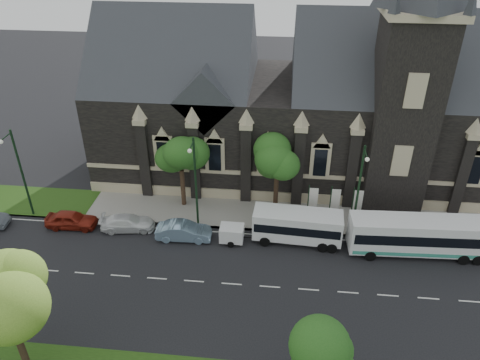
# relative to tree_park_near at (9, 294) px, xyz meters

# --- Properties ---
(ground) EXTENTS (160.00, 160.00, 0.00)m
(ground) POSITION_rel_tree_park_near_xyz_m (11.77, 8.77, -6.42)
(ground) COLOR black
(ground) RESTS_ON ground
(sidewalk) EXTENTS (80.00, 5.00, 0.15)m
(sidewalk) POSITION_rel_tree_park_near_xyz_m (11.77, 18.27, -6.34)
(sidewalk) COLOR gray
(sidewalk) RESTS_ON ground
(museum) EXTENTS (40.00, 17.70, 29.90)m
(museum) POSITION_rel_tree_park_near_xyz_m (16.89, 27.55, 1.75)
(museum) COLOR black
(museum) RESTS_ON ground
(tree_park_near) EXTENTS (4.42, 4.42, 8.56)m
(tree_park_near) POSITION_rel_tree_park_near_xyz_m (0.00, 0.00, 0.00)
(tree_park_near) COLOR black
(tree_park_near) RESTS_ON ground
(tree_park_east) EXTENTS (3.40, 3.40, 6.28)m
(tree_park_east) POSITION_rel_tree_park_near_xyz_m (17.95, -0.55, -1.80)
(tree_park_east) COLOR black
(tree_park_east) RESTS_ON ground
(tree_walk_right) EXTENTS (4.08, 4.08, 7.80)m
(tree_walk_right) POSITION_rel_tree_park_near_xyz_m (14.98, 19.48, -0.60)
(tree_walk_right) COLOR black
(tree_walk_right) RESTS_ON ground
(tree_walk_left) EXTENTS (3.91, 3.91, 7.64)m
(tree_walk_left) POSITION_rel_tree_park_near_xyz_m (5.97, 19.47, -0.68)
(tree_walk_left) COLOR black
(tree_walk_left) RESTS_ON ground
(street_lamp_near) EXTENTS (0.36, 1.88, 9.00)m
(street_lamp_near) POSITION_rel_tree_park_near_xyz_m (21.77, 15.86, -1.30)
(street_lamp_near) COLOR black
(street_lamp_near) RESTS_ON ground
(street_lamp_mid) EXTENTS (0.36, 1.88, 9.00)m
(street_lamp_mid) POSITION_rel_tree_park_near_xyz_m (7.77, 15.86, -1.30)
(street_lamp_mid) COLOR black
(street_lamp_mid) RESTS_ON ground
(street_lamp_far) EXTENTS (0.36, 1.88, 9.00)m
(street_lamp_far) POSITION_rel_tree_park_near_xyz_m (-8.23, 15.86, -1.30)
(street_lamp_far) COLOR black
(street_lamp_far) RESTS_ON ground
(banner_flag_left) EXTENTS (0.90, 0.10, 4.00)m
(banner_flag_left) POSITION_rel_tree_park_near_xyz_m (18.06, 17.77, -4.03)
(banner_flag_left) COLOR black
(banner_flag_left) RESTS_ON ground
(banner_flag_center) EXTENTS (0.90, 0.10, 4.00)m
(banner_flag_center) POSITION_rel_tree_park_near_xyz_m (20.06, 17.77, -4.03)
(banner_flag_center) COLOR black
(banner_flag_center) RESTS_ON ground
(banner_flag_right) EXTENTS (0.90, 0.10, 4.00)m
(banner_flag_right) POSITION_rel_tree_park_near_xyz_m (22.06, 17.77, -4.03)
(banner_flag_right) COLOR black
(banner_flag_right) RESTS_ON ground
(tour_coach) EXTENTS (11.76, 3.12, 3.40)m
(tour_coach) POSITION_rel_tree_park_near_xyz_m (26.99, 14.14, -4.56)
(tour_coach) COLOR white
(tour_coach) RESTS_ON ground
(shuttle_bus) EXTENTS (7.76, 3.04, 2.95)m
(shuttle_bus) POSITION_rel_tree_park_near_xyz_m (16.84, 14.79, -4.71)
(shuttle_bus) COLOR white
(shuttle_bus) RESTS_ON ground
(box_trailer) EXTENTS (2.99, 1.76, 1.59)m
(box_trailer) POSITION_rel_tree_park_near_xyz_m (11.16, 14.04, -5.51)
(box_trailer) COLOR silver
(box_trailer) RESTS_ON ground
(sedan) EXTENTS (4.95, 1.90, 1.61)m
(sedan) POSITION_rel_tree_park_near_xyz_m (6.88, 14.04, -5.61)
(sedan) COLOR #809FB9
(sedan) RESTS_ON ground
(car_far_red) EXTENTS (4.69, 2.00, 1.58)m
(car_far_red) POSITION_rel_tree_park_near_xyz_m (-3.75, 14.69, -5.63)
(car_far_red) COLOR maroon
(car_far_red) RESTS_ON ground
(car_far_white) EXTENTS (5.08, 2.60, 1.41)m
(car_far_white) POSITION_rel_tree_park_near_xyz_m (1.51, 14.88, -5.71)
(car_far_white) COLOR white
(car_far_white) RESTS_ON ground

